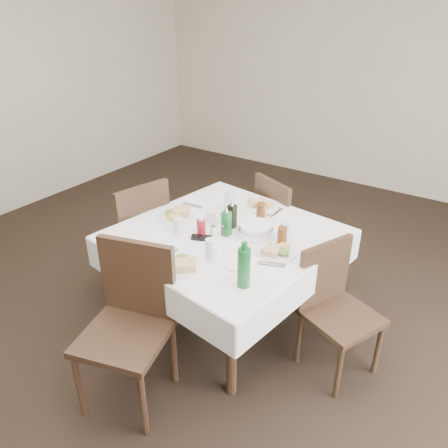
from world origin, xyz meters
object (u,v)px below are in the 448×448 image
coffee_mug (211,218)px  green_bottle (244,267)px  water_w (179,226)px  chair_east (333,300)px  chair_south (131,314)px  bread_basket (256,230)px  water_n (230,201)px  water_s (211,250)px  chair_north (280,221)px  chair_west (138,230)px  oil_cruet_green (226,222)px  oil_cruet_dark (232,215)px  ketchup_bottle (201,226)px  water_e (285,231)px  dining_table (225,243)px

coffee_mug → green_bottle: 0.81m
water_w → chair_east: bearing=12.1°
chair_south → water_w: bearing=104.2°
chair_east → bread_basket: 0.69m
water_n → green_bottle: green_bottle is taller
water_s → green_bottle: green_bottle is taller
chair_north → water_s: 1.19m
chair_south → chair_west: size_ratio=1.03×
chair_east → oil_cruet_green: (-0.78, -0.06, 0.36)m
chair_north → oil_cruet_dark: 0.79m
chair_north → ketchup_bottle: size_ratio=6.92×
bread_basket → ketchup_bottle: (-0.31, -0.20, 0.02)m
oil_cruet_green → green_bottle: 0.60m
green_bottle → oil_cruet_green: bearing=133.2°
water_e → ketchup_bottle: bearing=-153.5°
ketchup_bottle → coffee_mug: bearing=103.7°
water_e → oil_cruet_dark: 0.39m
chair_north → coffee_mug: (-0.19, -0.74, 0.28)m
chair_west → oil_cruet_green: bearing=1.3°
chair_south → oil_cruet_green: chair_south is taller
coffee_mug → water_w: bearing=-109.9°
green_bottle → chair_north: bearing=108.1°
chair_east → water_n: (-0.98, 0.28, 0.34)m
dining_table → oil_cruet_dark: oil_cruet_dark is taller
water_n → oil_cruet_green: (0.20, -0.34, 0.02)m
dining_table → ketchup_bottle: (-0.13, -0.10, 0.14)m
oil_cruet_dark → ketchup_bottle: oil_cruet_dark is taller
oil_cruet_dark → coffee_mug: size_ratio=1.82×
chair_south → oil_cruet_dark: size_ratio=4.61×
water_s → ketchup_bottle: bearing=137.7°
chair_east → water_e: bearing=166.3°
water_n → green_bottle: size_ratio=0.52×
dining_table → bread_basket: bread_basket is taller
ketchup_bottle → oil_cruet_dark: bearing=59.8°
chair_south → water_e: chair_south is taller
ketchup_bottle → water_w: bearing=-150.0°
chair_west → oil_cruet_green: oil_cruet_green is taller
water_w → oil_cruet_dark: 0.38m
dining_table → oil_cruet_dark: 0.20m
chair_east → ketchup_bottle: 0.99m
water_e → chair_west: bearing=-171.1°
chair_south → water_s: bearing=66.3°
chair_west → oil_cruet_dark: (0.81, 0.14, 0.30)m
water_s → water_e: size_ratio=1.13×
chair_west → bread_basket: bearing=7.7°
water_n → ketchup_bottle: bearing=-83.5°
chair_west → chair_north: bearing=45.6°
water_w → oil_cruet_dark: (0.25, 0.28, 0.03)m
water_e → green_bottle: green_bottle is taller
chair_east → chair_west: size_ratio=0.90×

